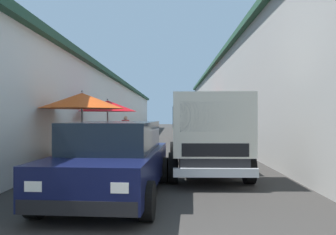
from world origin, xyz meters
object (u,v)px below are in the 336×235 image
(fruit_stall_near_right, at_px, (108,113))
(fruit_stall_near_left, at_px, (81,111))
(vendor_by_crates, at_px, (176,126))
(vendor_in_shade, at_px, (126,128))
(delivery_truck, at_px, (208,137))
(plastic_stool, at_px, (221,148))
(parked_scooter, at_px, (116,139))
(hatchback_car, at_px, (114,159))
(fruit_stall_far_left, at_px, (199,114))

(fruit_stall_near_right, distance_m, fruit_stall_near_left, 2.91)
(vendor_by_crates, relative_size, vendor_in_shade, 1.08)
(fruit_stall_near_right, bearing_deg, delivery_truck, -136.96)
(fruit_stall_near_left, bearing_deg, vendor_in_shade, 0.28)
(delivery_truck, height_order, plastic_stool, delivery_truck)
(fruit_stall_near_right, xyz_separation_m, vendor_in_shade, (5.42, 0.18, -0.77))
(fruit_stall_near_left, distance_m, plastic_stool, 5.81)
(fruit_stall_near_right, height_order, parked_scooter, fruit_stall_near_right)
(hatchback_car, bearing_deg, parked_scooter, 9.93)
(fruit_stall_far_left, relative_size, hatchback_car, 0.59)
(hatchback_car, relative_size, vendor_in_shade, 2.54)
(fruit_stall_near_left, relative_size, hatchback_car, 0.57)
(vendor_by_crates, height_order, vendor_in_shade, vendor_by_crates)
(fruit_stall_far_left, xyz_separation_m, fruit_stall_near_right, (-9.61, 4.09, -0.01))
(vendor_by_crates, bearing_deg, parked_scooter, 124.46)
(hatchback_car, height_order, parked_scooter, hatchback_car)
(parked_scooter, bearing_deg, fruit_stall_near_left, -177.66)
(fruit_stall_near_left, bearing_deg, delivery_truck, -99.97)
(fruit_stall_near_left, relative_size, parked_scooter, 1.37)
(delivery_truck, xyz_separation_m, plastic_stool, (4.18, -0.96, -0.71))
(hatchback_car, bearing_deg, fruit_stall_near_right, 12.81)
(plastic_stool, bearing_deg, fruit_stall_near_right, 99.12)
(fruit_stall_near_right, relative_size, delivery_truck, 0.45)
(hatchback_car, xyz_separation_m, plastic_stool, (6.08, -3.00, -0.41))
(fruit_stall_near_right, bearing_deg, hatchback_car, -167.19)
(fruit_stall_near_left, bearing_deg, fruit_stall_far_left, -18.68)
(fruit_stall_near_right, relative_size, hatchback_car, 0.55)
(delivery_truck, distance_m, parked_scooter, 8.40)
(hatchback_car, distance_m, parked_scooter, 9.57)
(fruit_stall_far_left, bearing_deg, vendor_in_shade, 134.49)
(fruit_stall_near_left, xyz_separation_m, plastic_stool, (3.58, -4.37, -1.37))
(fruit_stall_near_left, height_order, hatchback_car, fruit_stall_near_left)
(delivery_truck, distance_m, vendor_by_crates, 9.58)
(delivery_truck, bearing_deg, fruit_stall_near_left, 80.03)
(plastic_stool, bearing_deg, fruit_stall_far_left, 0.88)
(vendor_by_crates, relative_size, plastic_stool, 3.91)
(fruit_stall_far_left, relative_size, vendor_in_shade, 1.50)
(fruit_stall_near_left, bearing_deg, parked_scooter, 2.34)
(fruit_stall_near_right, height_order, vendor_by_crates, fruit_stall_near_right)
(fruit_stall_near_right, distance_m, vendor_in_shade, 5.47)
(fruit_stall_near_left, bearing_deg, vendor_by_crates, -16.64)
(fruit_stall_near_right, distance_m, hatchback_car, 5.62)
(delivery_truck, xyz_separation_m, parked_scooter, (7.52, 3.69, -0.59))
(delivery_truck, bearing_deg, vendor_in_shade, 21.14)
(fruit_stall_far_left, distance_m, vendor_by_crates, 3.94)
(fruit_stall_far_left, xyz_separation_m, fruit_stall_near_left, (-12.51, 4.23, 0.02))
(hatchback_car, bearing_deg, delivery_truck, -47.07)
(fruit_stall_near_right, distance_m, vendor_by_crates, 6.60)
(fruit_stall_far_left, height_order, hatchback_car, fruit_stall_far_left)
(delivery_truck, bearing_deg, fruit_stall_far_left, -3.59)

